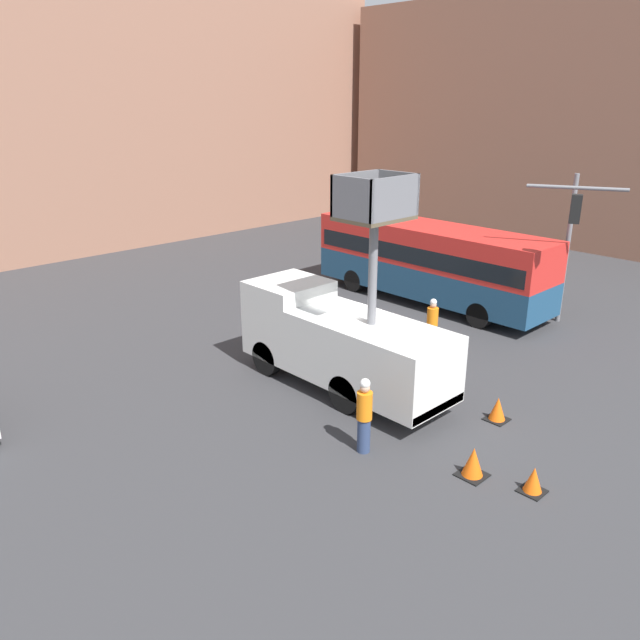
{
  "coord_description": "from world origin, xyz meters",
  "views": [
    {
      "loc": [
        -13.05,
        -12.37,
        8.17
      ],
      "look_at": [
        -1.06,
        0.21,
        1.91
      ],
      "focal_mm": 35.0,
      "sensor_mm": 36.0,
      "label": 1
    }
  ],
  "objects_px": {
    "road_worker_directing": "(432,324)",
    "traffic_cone_far_side": "(533,481)",
    "road_worker_near_truck": "(364,415)",
    "traffic_light_pole": "(571,229)",
    "utility_truck": "(340,338)",
    "city_bus": "(430,258)",
    "traffic_cone_mid_road": "(498,410)",
    "traffic_cone_near_truck": "(473,463)"
  },
  "relations": [
    {
      "from": "road_worker_directing",
      "to": "traffic_cone_far_side",
      "type": "distance_m",
      "value": 8.38
    },
    {
      "from": "road_worker_near_truck",
      "to": "traffic_cone_far_side",
      "type": "height_order",
      "value": "road_worker_near_truck"
    },
    {
      "from": "traffic_light_pole",
      "to": "traffic_cone_far_side",
      "type": "height_order",
      "value": "traffic_light_pole"
    },
    {
      "from": "utility_truck",
      "to": "traffic_cone_far_side",
      "type": "xyz_separation_m",
      "value": [
        -0.65,
        -6.57,
        -1.28
      ]
    },
    {
      "from": "traffic_light_pole",
      "to": "city_bus",
      "type": "bearing_deg",
      "value": 96.48
    },
    {
      "from": "city_bus",
      "to": "utility_truck",
      "type": "bearing_deg",
      "value": 124.62
    },
    {
      "from": "road_worker_near_truck",
      "to": "traffic_cone_mid_road",
      "type": "height_order",
      "value": "road_worker_near_truck"
    },
    {
      "from": "utility_truck",
      "to": "road_worker_near_truck",
      "type": "distance_m",
      "value": 3.62
    },
    {
      "from": "road_worker_directing",
      "to": "road_worker_near_truck",
      "type": "bearing_deg",
      "value": 13.75
    },
    {
      "from": "utility_truck",
      "to": "road_worker_directing",
      "type": "height_order",
      "value": "utility_truck"
    },
    {
      "from": "city_bus",
      "to": "road_worker_directing",
      "type": "distance_m",
      "value": 5.22
    },
    {
      "from": "road_worker_near_truck",
      "to": "traffic_cone_mid_road",
      "type": "distance_m",
      "value": 4.04
    },
    {
      "from": "city_bus",
      "to": "traffic_cone_mid_road",
      "type": "relative_size",
      "value": 15.75
    },
    {
      "from": "traffic_light_pole",
      "to": "traffic_cone_near_truck",
      "type": "relative_size",
      "value": 7.77
    },
    {
      "from": "city_bus",
      "to": "traffic_cone_near_truck",
      "type": "relative_size",
      "value": 14.39
    },
    {
      "from": "traffic_light_pole",
      "to": "road_worker_directing",
      "type": "distance_m",
      "value": 5.92
    },
    {
      "from": "traffic_light_pole",
      "to": "traffic_cone_far_side",
      "type": "xyz_separation_m",
      "value": [
        -9.78,
        -4.34,
        -3.51
      ]
    },
    {
      "from": "utility_truck",
      "to": "city_bus",
      "type": "height_order",
      "value": "utility_truck"
    },
    {
      "from": "utility_truck",
      "to": "traffic_light_pole",
      "type": "bearing_deg",
      "value": -13.72
    },
    {
      "from": "traffic_cone_far_side",
      "to": "traffic_cone_near_truck",
      "type": "bearing_deg",
      "value": 108.66
    },
    {
      "from": "traffic_cone_near_truck",
      "to": "city_bus",
      "type": "bearing_deg",
      "value": 41.6
    },
    {
      "from": "traffic_cone_near_truck",
      "to": "road_worker_near_truck",
      "type": "bearing_deg",
      "value": 112.95
    },
    {
      "from": "traffic_light_pole",
      "to": "road_worker_near_truck",
      "type": "bearing_deg",
      "value": -176.63
    },
    {
      "from": "city_bus",
      "to": "road_worker_directing",
      "type": "height_order",
      "value": "city_bus"
    },
    {
      "from": "traffic_cone_mid_road",
      "to": "traffic_light_pole",
      "type": "bearing_deg",
      "value": 15.43
    },
    {
      "from": "road_worker_directing",
      "to": "traffic_cone_near_truck",
      "type": "distance_m",
      "value": 7.73
    },
    {
      "from": "road_worker_directing",
      "to": "traffic_cone_mid_road",
      "type": "height_order",
      "value": "road_worker_directing"
    },
    {
      "from": "traffic_light_pole",
      "to": "road_worker_directing",
      "type": "xyz_separation_m",
      "value": [
        -4.64,
        2.26,
        -2.92
      ]
    },
    {
      "from": "traffic_cone_far_side",
      "to": "traffic_light_pole",
      "type": "bearing_deg",
      "value": 23.95
    },
    {
      "from": "traffic_light_pole",
      "to": "utility_truck",
      "type": "bearing_deg",
      "value": 166.28
    },
    {
      "from": "city_bus",
      "to": "traffic_light_pole",
      "type": "xyz_separation_m",
      "value": [
        0.62,
        -5.43,
        1.92
      ]
    },
    {
      "from": "road_worker_directing",
      "to": "traffic_cone_mid_road",
      "type": "distance_m",
      "value": 5.22
    },
    {
      "from": "city_bus",
      "to": "traffic_cone_far_side",
      "type": "height_order",
      "value": "city_bus"
    },
    {
      "from": "road_worker_near_truck",
      "to": "road_worker_directing",
      "type": "distance_m",
      "value": 7.21
    },
    {
      "from": "road_worker_directing",
      "to": "traffic_cone_mid_road",
      "type": "xyz_separation_m",
      "value": [
        -2.86,
        -4.32,
        -0.57
      ]
    },
    {
      "from": "city_bus",
      "to": "traffic_cone_far_side",
      "type": "xyz_separation_m",
      "value": [
        -9.16,
        -9.77,
        -1.59
      ]
    },
    {
      "from": "utility_truck",
      "to": "traffic_light_pole",
      "type": "relative_size",
      "value": 1.23
    },
    {
      "from": "traffic_cone_near_truck",
      "to": "traffic_cone_far_side",
      "type": "relative_size",
      "value": 1.18
    },
    {
      "from": "city_bus",
      "to": "road_worker_near_truck",
      "type": "xyz_separation_m",
      "value": [
        -10.61,
        -6.09,
        -0.89
      ]
    },
    {
      "from": "road_worker_directing",
      "to": "city_bus",
      "type": "bearing_deg",
      "value": -151.87
    },
    {
      "from": "city_bus",
      "to": "traffic_cone_mid_road",
      "type": "bearing_deg",
      "value": 151.48
    },
    {
      "from": "traffic_light_pole",
      "to": "traffic_cone_mid_road",
      "type": "xyz_separation_m",
      "value": [
        -7.5,
        -2.07,
        -3.48
      ]
    }
  ]
}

